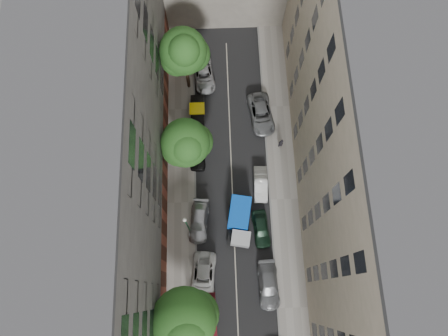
{
  "coord_description": "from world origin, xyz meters",
  "views": [
    {
      "loc": [
        -1.26,
        -9.63,
        41.85
      ],
      "look_at": [
        -0.88,
        1.84,
        6.0
      ],
      "focal_mm": 32.0,
      "sensor_mm": 36.0,
      "label": 1
    }
  ],
  "objects_px": {
    "car_left_6": "(204,75)",
    "car_right_4": "(261,114)",
    "car_right_1": "(269,285)",
    "lamp_post": "(187,224)",
    "pedestrian": "(281,143)",
    "car_right_2": "(261,229)",
    "car_left_2": "(203,277)",
    "car_left_1": "(209,315)",
    "car_left_5": "(198,113)",
    "tree_near": "(185,322)",
    "tree_far": "(184,53)",
    "car_left_4": "(198,153)",
    "car_right_3": "(261,184)",
    "tarp_truck": "(240,221)",
    "car_left_3": "(199,221)",
    "tree_mid": "(187,144)"
  },
  "relations": [
    {
      "from": "tree_near",
      "to": "pedestrian",
      "type": "relative_size",
      "value": 5.26
    },
    {
      "from": "car_left_6",
      "to": "car_right_4",
      "type": "distance_m",
      "value": 8.29
    },
    {
      "from": "car_right_2",
      "to": "tree_far",
      "type": "distance_m",
      "value": 19.6
    },
    {
      "from": "car_right_3",
      "to": "tree_far",
      "type": "distance_m",
      "value": 15.73
    },
    {
      "from": "car_right_3",
      "to": "car_right_1",
      "type": "bearing_deg",
      "value": -87.58
    },
    {
      "from": "tarp_truck",
      "to": "car_right_1",
      "type": "distance_m",
      "value": 6.95
    },
    {
      "from": "car_right_1",
      "to": "lamp_post",
      "type": "bearing_deg",
      "value": 141.38
    },
    {
      "from": "car_left_2",
      "to": "car_right_2",
      "type": "xyz_separation_m",
      "value": [
        6.06,
        4.61,
        -0.01
      ]
    },
    {
      "from": "car_left_4",
      "to": "tree_near",
      "type": "bearing_deg",
      "value": -90.22
    },
    {
      "from": "car_left_6",
      "to": "car_right_2",
      "type": "bearing_deg",
      "value": -80.0
    },
    {
      "from": "tarp_truck",
      "to": "car_right_4",
      "type": "xyz_separation_m",
      "value": [
        3.0,
        12.17,
        -0.54
      ]
    },
    {
      "from": "car_right_1",
      "to": "pedestrian",
      "type": "xyz_separation_m",
      "value": [
        2.33,
        14.9,
        0.3
      ]
    },
    {
      "from": "car_left_6",
      "to": "car_left_2",
      "type": "bearing_deg",
      "value": -98.2
    },
    {
      "from": "car_left_1",
      "to": "car_left_6",
      "type": "relative_size",
      "value": 0.85
    },
    {
      "from": "car_right_1",
      "to": "car_right_4",
      "type": "bearing_deg",
      "value": 86.53
    },
    {
      "from": "tree_far",
      "to": "car_right_2",
      "type": "bearing_deg",
      "value": -66.85
    },
    {
      "from": "car_left_1",
      "to": "car_left_6",
      "type": "xyz_separation_m",
      "value": [
        0.0,
        26.47,
        -0.01
      ]
    },
    {
      "from": "car_left_4",
      "to": "car_right_1",
      "type": "height_order",
      "value": "car_left_4"
    },
    {
      "from": "tarp_truck",
      "to": "car_left_3",
      "type": "xyz_separation_m",
      "value": [
        -4.2,
        0.17,
        -0.61
      ]
    },
    {
      "from": "car_left_1",
      "to": "tree_near",
      "type": "distance_m",
      "value": 5.65
    },
    {
      "from": "car_left_1",
      "to": "car_left_5",
      "type": "height_order",
      "value": "car_left_5"
    },
    {
      "from": "tree_far",
      "to": "pedestrian",
      "type": "xyz_separation_m",
      "value": [
        10.02,
        -7.79,
        -5.93
      ]
    },
    {
      "from": "car_left_1",
      "to": "car_left_3",
      "type": "relative_size",
      "value": 0.91
    },
    {
      "from": "car_left_2",
      "to": "car_right_1",
      "type": "height_order",
      "value": "car_right_1"
    },
    {
      "from": "car_left_1",
      "to": "car_left_5",
      "type": "distance_m",
      "value": 21.59
    },
    {
      "from": "car_left_1",
      "to": "car_right_2",
      "type": "xyz_separation_m",
      "value": [
        5.6,
        8.21,
        -0.01
      ]
    },
    {
      "from": "tarp_truck",
      "to": "car_left_1",
      "type": "xyz_separation_m",
      "value": [
        -3.4,
        -9.03,
        -0.59
      ]
    },
    {
      "from": "car_left_2",
      "to": "lamp_post",
      "type": "height_order",
      "value": "lamp_post"
    },
    {
      "from": "car_right_3",
      "to": "pedestrian",
      "type": "bearing_deg",
      "value": 62.77
    },
    {
      "from": "car_right_4",
      "to": "lamp_post",
      "type": "distance_m",
      "value": 15.63
    },
    {
      "from": "car_left_3",
      "to": "car_left_5",
      "type": "bearing_deg",
      "value": 96.48
    },
    {
      "from": "car_left_3",
      "to": "tree_mid",
      "type": "height_order",
      "value": "tree_mid"
    },
    {
      "from": "car_right_2",
      "to": "car_left_2",
      "type": "bearing_deg",
      "value": -147.94
    },
    {
      "from": "tree_near",
      "to": "pedestrian",
      "type": "bearing_deg",
      "value": 60.25
    },
    {
      "from": "car_left_6",
      "to": "tree_near",
      "type": "height_order",
      "value": "tree_near"
    },
    {
      "from": "car_left_1",
      "to": "tarp_truck",
      "type": "bearing_deg",
      "value": 67.64
    },
    {
      "from": "car_left_3",
      "to": "car_right_4",
      "type": "distance_m",
      "value": 13.99
    },
    {
      "from": "tree_far",
      "to": "car_left_2",
      "type": "bearing_deg",
      "value": -86.71
    },
    {
      "from": "car_left_5",
      "to": "car_left_6",
      "type": "height_order",
      "value": "car_left_5"
    },
    {
      "from": "car_left_6",
      "to": "pedestrian",
      "type": "distance_m",
      "value": 12.24
    },
    {
      "from": "car_left_5",
      "to": "car_right_3",
      "type": "relative_size",
      "value": 1.1
    },
    {
      "from": "car_right_1",
      "to": "lamp_post",
      "type": "xyz_separation_m",
      "value": [
        -7.76,
        5.72,
        3.45
      ]
    },
    {
      "from": "car_left_5",
      "to": "car_right_1",
      "type": "bearing_deg",
      "value": -70.62
    },
    {
      "from": "tree_near",
      "to": "car_left_1",
      "type": "bearing_deg",
      "value": 6.44
    },
    {
      "from": "car_right_1",
      "to": "car_right_4",
      "type": "xyz_separation_m",
      "value": [
        0.41,
        18.6,
        0.04
      ]
    },
    {
      "from": "car_left_4",
      "to": "car_right_1",
      "type": "bearing_deg",
      "value": -61.3
    },
    {
      "from": "car_left_6",
      "to": "lamp_post",
      "type": "relative_size",
      "value": 0.76
    },
    {
      "from": "car_left_5",
      "to": "tree_near",
      "type": "height_order",
      "value": "tree_near"
    },
    {
      "from": "car_left_3",
      "to": "car_left_6",
      "type": "relative_size",
      "value": 0.94
    },
    {
      "from": "car_right_4",
      "to": "lamp_post",
      "type": "bearing_deg",
      "value": -129.83
    }
  ]
}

